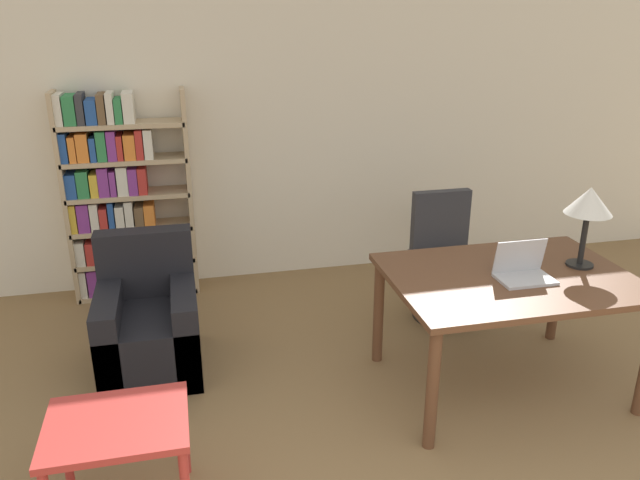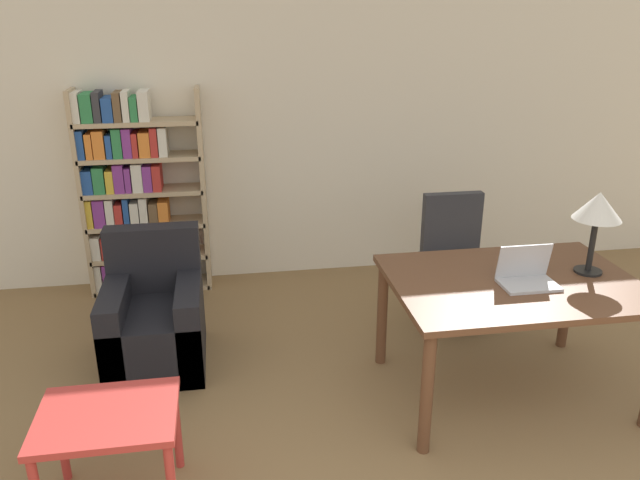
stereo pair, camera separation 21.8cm
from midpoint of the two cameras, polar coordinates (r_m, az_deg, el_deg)
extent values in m
cube|color=beige|center=(5.47, -2.96, 10.51)|extent=(8.00, 0.06, 2.70)
cube|color=brown|center=(3.94, 15.48, -3.37)|extent=(1.47, 1.06, 0.04)
cylinder|color=brown|center=(3.49, 8.43, -13.43)|extent=(0.07, 0.07, 0.74)
cylinder|color=brown|center=(4.25, 3.90, -6.60)|extent=(0.07, 0.07, 0.74)
cylinder|color=brown|center=(4.79, 19.60, -4.57)|extent=(0.07, 0.07, 0.74)
cube|color=#B2B2B7|center=(3.87, 16.73, -3.48)|extent=(0.33, 0.21, 0.02)
cube|color=#B2B2B7|center=(3.90, 16.28, -1.43)|extent=(0.33, 0.05, 0.21)
cube|color=#19233D|center=(3.90, 16.24, -1.38)|extent=(0.29, 0.04, 0.19)
cylinder|color=black|center=(4.21, 21.28, -2.10)|extent=(0.17, 0.17, 0.01)
cylinder|color=black|center=(4.15, 21.58, 0.08)|extent=(0.04, 0.04, 0.33)
cone|color=silver|center=(4.07, 22.04, 3.34)|extent=(0.28, 0.28, 0.17)
cylinder|color=black|center=(5.06, 10.11, -6.65)|extent=(0.51, 0.51, 0.04)
cylinder|color=#262626|center=(4.97, 10.25, -4.62)|extent=(0.06, 0.06, 0.36)
cube|color=#2D2D33|center=(4.88, 10.42, -2.19)|extent=(0.49, 0.49, 0.10)
cube|color=#2D2D33|center=(4.95, 9.72, 1.78)|extent=(0.46, 0.08, 0.48)
cube|color=#B2332D|center=(3.15, -20.09, -15.59)|extent=(0.65, 0.52, 0.04)
cylinder|color=#B2332D|center=(3.54, -23.99, -17.14)|extent=(0.04, 0.04, 0.50)
cylinder|color=#B2332D|center=(3.46, -14.20, -16.75)|extent=(0.04, 0.04, 0.50)
cube|color=black|center=(4.40, -16.62, -8.83)|extent=(0.64, 0.76, 0.42)
cube|color=black|center=(4.48, -17.03, -1.99)|extent=(0.64, 0.16, 0.47)
cube|color=black|center=(4.39, -19.88, -8.09)|extent=(0.16, 0.76, 0.59)
cube|color=black|center=(4.34, -13.55, -7.66)|extent=(0.16, 0.76, 0.59)
cube|color=tan|center=(5.41, -23.22, 3.33)|extent=(0.04, 0.28, 1.71)
cube|color=tan|center=(5.32, -12.98, 4.22)|extent=(0.04, 0.28, 1.71)
cube|color=tan|center=(5.63, -17.21, -4.38)|extent=(0.96, 0.28, 0.04)
cube|color=silver|center=(5.63, -21.77, -3.46)|extent=(0.05, 0.24, 0.23)
cube|color=#7F338C|center=(5.62, -21.00, -3.40)|extent=(0.08, 0.24, 0.23)
cube|color=#234C99|center=(5.61, -20.17, -3.41)|extent=(0.06, 0.24, 0.22)
cube|color=brown|center=(5.60, -19.45, -3.40)|extent=(0.07, 0.24, 0.21)
cube|color=#2D7F47|center=(5.59, -18.64, -3.35)|extent=(0.08, 0.24, 0.21)
cube|color=gold|center=(5.59, -17.73, -3.38)|extent=(0.08, 0.24, 0.18)
cube|color=#2D7F47|center=(5.57, -16.83, -3.10)|extent=(0.09, 0.24, 0.23)
cube|color=#234C99|center=(5.58, -16.05, -3.26)|extent=(0.05, 0.24, 0.18)
cube|color=#234C99|center=(5.57, -15.45, -3.20)|extent=(0.05, 0.24, 0.19)
cube|color=tan|center=(5.52, -17.52, -1.70)|extent=(0.96, 0.28, 0.04)
cube|color=silver|center=(5.53, -22.04, -0.91)|extent=(0.07, 0.24, 0.20)
cube|color=#B72D28|center=(5.52, -21.25, -0.91)|extent=(0.06, 0.24, 0.19)
cube|color=silver|center=(5.51, -20.40, -0.82)|extent=(0.08, 0.24, 0.19)
cube|color=#2D7F47|center=(5.49, -19.66, -0.56)|extent=(0.05, 0.24, 0.23)
cube|color=#234C99|center=(5.49, -18.92, -0.61)|extent=(0.08, 0.24, 0.21)
cube|color=#B72D28|center=(5.48, -18.15, -0.54)|extent=(0.06, 0.24, 0.21)
cube|color=orange|center=(5.48, -17.34, -0.57)|extent=(0.08, 0.24, 0.19)
cube|color=gold|center=(5.46, -16.58, -0.32)|extent=(0.06, 0.24, 0.23)
cube|color=#B72D28|center=(5.46, -15.76, -0.25)|extent=(0.08, 0.24, 0.23)
cube|color=tan|center=(5.42, -17.84, 1.09)|extent=(0.96, 0.28, 0.04)
cube|color=gold|center=(5.44, -22.59, 2.03)|extent=(0.05, 0.24, 0.23)
cube|color=#7F338C|center=(5.43, -21.80, 2.10)|extent=(0.09, 0.24, 0.23)
cube|color=silver|center=(5.42, -20.93, 2.18)|extent=(0.06, 0.24, 0.23)
cube|color=#B72D28|center=(5.41, -20.20, 2.01)|extent=(0.06, 0.24, 0.19)
cube|color=#234C99|center=(5.40, -19.58, 2.29)|extent=(0.04, 0.24, 0.23)
cube|color=silver|center=(5.40, -18.88, 2.16)|extent=(0.07, 0.24, 0.19)
cube|color=silver|center=(5.38, -18.13, 2.42)|extent=(0.06, 0.24, 0.23)
cube|color=brown|center=(5.38, -17.29, 2.24)|extent=(0.07, 0.24, 0.18)
cube|color=orange|center=(5.37, -16.44, 2.36)|extent=(0.08, 0.24, 0.19)
cube|color=tan|center=(5.34, -18.17, 3.97)|extent=(0.96, 0.28, 0.04)
cube|color=#234C99|center=(5.37, -22.81, 4.73)|extent=(0.08, 0.24, 0.19)
cube|color=#2D7F47|center=(5.35, -21.88, 4.93)|extent=(0.09, 0.24, 0.21)
cube|color=gold|center=(5.34, -20.98, 4.86)|extent=(0.06, 0.24, 0.18)
cube|color=#7F338C|center=(5.32, -20.24, 5.17)|extent=(0.08, 0.24, 0.23)
cube|color=#7F338C|center=(5.32, -19.48, 5.08)|extent=(0.05, 0.24, 0.20)
cube|color=silver|center=(5.31, -18.71, 5.31)|extent=(0.08, 0.24, 0.23)
cube|color=#7F338C|center=(5.30, -17.84, 5.30)|extent=(0.07, 0.24, 0.21)
cube|color=#B72D28|center=(5.30, -17.06, 5.37)|extent=(0.07, 0.24, 0.21)
cube|color=tan|center=(5.27, -18.51, 6.93)|extent=(0.96, 0.28, 0.04)
cube|color=#234C99|center=(5.30, -23.40, 7.85)|extent=(0.05, 0.24, 0.23)
cube|color=orange|center=(5.29, -22.72, 7.77)|extent=(0.05, 0.24, 0.20)
cube|color=orange|center=(5.28, -21.93, 7.97)|extent=(0.09, 0.24, 0.22)
cube|color=#234C99|center=(5.27, -21.10, 7.86)|extent=(0.04, 0.24, 0.18)
cube|color=#2D7F47|center=(5.26, -20.43, 8.18)|extent=(0.07, 0.24, 0.23)
cube|color=#7F338C|center=(5.25, -19.61, 8.26)|extent=(0.07, 0.24, 0.23)
cube|color=#B72D28|center=(5.25, -18.95, 8.12)|extent=(0.04, 0.24, 0.19)
cube|color=orange|center=(5.24, -18.14, 8.22)|extent=(0.09, 0.24, 0.20)
cube|color=#B72D28|center=(5.23, -17.34, 8.47)|extent=(0.06, 0.24, 0.23)
cube|color=silver|center=(5.23, -16.59, 8.54)|extent=(0.07, 0.24, 0.23)
cube|color=tan|center=(5.21, -18.87, 9.97)|extent=(0.96, 0.28, 0.04)
cube|color=silver|center=(5.25, -23.84, 10.89)|extent=(0.05, 0.24, 0.23)
cube|color=#2D7F47|center=(5.24, -22.97, 10.93)|extent=(0.09, 0.24, 0.22)
cube|color=#333338|center=(5.23, -22.14, 11.08)|extent=(0.05, 0.24, 0.23)
cube|color=#234C99|center=(5.22, -21.27, 10.93)|extent=(0.08, 0.24, 0.18)
cube|color=brown|center=(5.21, -20.48, 11.22)|extent=(0.06, 0.24, 0.22)
cube|color=silver|center=(5.20, -19.78, 11.34)|extent=(0.05, 0.24, 0.23)
cube|color=#2D7F47|center=(5.20, -19.09, 11.16)|extent=(0.06, 0.24, 0.19)
cube|color=silver|center=(5.19, -18.28, 11.48)|extent=(0.08, 0.24, 0.23)
camera|label=1|loc=(0.11, -91.71, -0.65)|focal=35.00mm
camera|label=2|loc=(0.11, 88.29, 0.65)|focal=35.00mm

